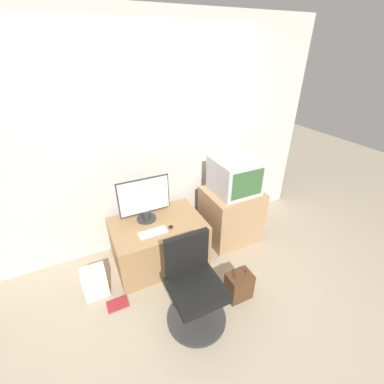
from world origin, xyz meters
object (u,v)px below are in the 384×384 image
(mouse, at_px, (171,227))
(crt_tv, at_px, (235,176))
(office_chair, at_px, (194,289))
(handbag, at_px, (239,285))
(cardboard_box_lower, at_px, (95,282))
(book, at_px, (118,304))
(keyboard, at_px, (153,233))
(main_monitor, at_px, (144,200))

(mouse, height_order, crt_tv, crt_tv)
(office_chair, height_order, handbag, office_chair)
(cardboard_box_lower, relative_size, book, 1.59)
(keyboard, bearing_deg, book, -151.30)
(keyboard, height_order, mouse, mouse)
(main_monitor, xyz_separation_m, office_chair, (0.13, -0.98, -0.44))
(keyboard, distance_m, crt_tv, 1.18)
(crt_tv, bearing_deg, mouse, -169.93)
(mouse, relative_size, office_chair, 0.06)
(cardboard_box_lower, bearing_deg, main_monitor, 24.63)
(main_monitor, relative_size, handbag, 1.48)
(book, bearing_deg, crt_tv, 15.06)
(mouse, xyz_separation_m, book, (-0.70, -0.27, -0.54))
(mouse, distance_m, crt_tv, 0.99)
(cardboard_box_lower, bearing_deg, crt_tv, 6.26)
(main_monitor, bearing_deg, keyboard, -93.10)
(handbag, bearing_deg, mouse, 122.23)
(main_monitor, height_order, keyboard, main_monitor)
(mouse, bearing_deg, book, -158.83)
(book, bearing_deg, cardboard_box_lower, 123.55)
(cardboard_box_lower, relative_size, handbag, 0.84)
(crt_tv, relative_size, office_chair, 0.59)
(main_monitor, xyz_separation_m, handbag, (0.63, -0.98, -0.65))
(crt_tv, height_order, handbag, crt_tv)
(main_monitor, height_order, mouse, main_monitor)
(keyboard, relative_size, mouse, 5.92)
(crt_tv, xyz_separation_m, handbag, (-0.47, -0.86, -0.76))
(handbag, distance_m, book, 1.23)
(crt_tv, bearing_deg, office_chair, -138.43)
(keyboard, relative_size, crt_tv, 0.59)
(crt_tv, bearing_deg, keyboard, -171.83)
(crt_tv, height_order, book, crt_tv)
(keyboard, distance_m, cardboard_box_lower, 0.77)
(crt_tv, bearing_deg, handbag, -118.29)
(main_monitor, relative_size, keyboard, 1.88)
(mouse, relative_size, handbag, 0.13)
(office_chair, bearing_deg, main_monitor, 97.44)
(mouse, bearing_deg, cardboard_box_lower, -177.80)
(main_monitor, height_order, office_chair, main_monitor)
(keyboard, height_order, office_chair, office_chair)
(cardboard_box_lower, xyz_separation_m, book, (0.16, -0.24, -0.15))
(main_monitor, bearing_deg, book, -133.23)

